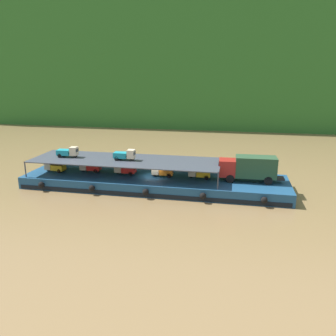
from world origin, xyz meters
name	(u,v)px	position (x,y,z in m)	size (l,w,h in m)	color
ground_plane	(154,187)	(0.00, 0.00, 0.00)	(400.00, 400.00, 0.00)	brown
hillside_far_bank	(205,51)	(0.00, 64.94, 20.57)	(149.88, 38.49, 36.52)	#286023
cargo_barge	(154,182)	(0.00, -0.03, 0.75)	(33.54, 8.55, 1.50)	navy
covered_lorry	(249,168)	(11.79, 0.32, 3.19)	(7.90, 2.46, 3.10)	maroon
cargo_rack	(125,160)	(-3.80, 0.00, 3.44)	(24.34, 7.15, 2.00)	#383D47
mini_truck_lower_stern	(55,167)	(-13.55, -0.52, 2.19)	(2.79, 1.29, 1.38)	gold
mini_truck_lower_aft	(90,167)	(-8.90, 0.36, 2.19)	(2.80, 1.30, 1.38)	red
mini_truck_lower_mid	(125,169)	(-3.94, 0.14, 2.19)	(2.76, 1.24, 1.38)	red
mini_truck_lower_fore	(162,171)	(1.02, 0.20, 2.19)	(2.79, 1.29, 1.38)	orange
mini_truck_lower_bow	(199,173)	(5.72, 0.33, 2.19)	(2.79, 1.28, 1.38)	gold
mini_truck_upper_stern	(68,152)	(-11.68, -0.08, 4.19)	(2.80, 1.30, 1.38)	teal
mini_truck_upper_mid	(125,155)	(-3.76, -0.15, 4.19)	(2.75, 1.22, 1.38)	teal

